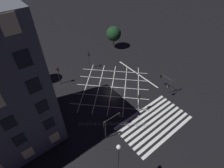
% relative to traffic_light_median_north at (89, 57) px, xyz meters
% --- Properties ---
extents(ground_plane, '(200.00, 200.00, 0.00)m').
position_rel_traffic_light_median_north_xyz_m(ground_plane, '(-0.10, -8.45, -3.09)').
color(ground_plane, black).
extents(road_markings, '(18.35, 23.99, 0.01)m').
position_rel_traffic_light_median_north_xyz_m(road_markings, '(0.26, -16.04, -3.08)').
color(road_markings, silver).
rests_on(road_markings, ground_plane).
extents(traffic_light_median_north, '(0.36, 0.39, 4.33)m').
position_rel_traffic_light_median_north_xyz_m(traffic_light_median_north, '(0.00, 0.00, 0.00)').
color(traffic_light_median_north, '#2D2D30').
rests_on(traffic_light_median_north, ground_plane).
extents(traffic_light_sw_cross, '(0.36, 0.39, 4.10)m').
position_rel_traffic_light_median_north_xyz_m(traffic_light_sw_cross, '(-8.20, -17.02, -0.16)').
color(traffic_light_sw_cross, '#2D2D30').
rests_on(traffic_light_sw_cross, ground_plane).
extents(traffic_light_se_main, '(2.75, 0.36, 3.54)m').
position_rel_traffic_light_median_north_xyz_m(traffic_light_se_main, '(7.24, -17.15, -0.48)').
color(traffic_light_se_main, '#2D2D30').
rests_on(traffic_light_se_main, ground_plane).
extents(traffic_light_sw_main, '(3.22, 0.36, 3.60)m').
position_rel_traffic_light_median_north_xyz_m(traffic_light_sw_main, '(-6.44, -16.68, -0.41)').
color(traffic_light_sw_main, '#2D2D30').
rests_on(traffic_light_sw_main, ground_plane).
extents(traffic_light_nw_main, '(0.39, 0.36, 4.25)m').
position_rel_traffic_light_median_north_xyz_m(traffic_light_nw_main, '(-7.85, -0.81, -0.06)').
color(traffic_light_nw_main, '#2D2D30').
rests_on(traffic_light_nw_main, ground_plane).
extents(traffic_light_nw_cross, '(0.36, 0.39, 4.33)m').
position_rel_traffic_light_median_north_xyz_m(traffic_light_nw_cross, '(-7.88, -0.88, -0.00)').
color(traffic_light_nw_cross, '#2D2D30').
rests_on(traffic_light_nw_cross, ground_plane).
extents(traffic_light_median_south, '(0.36, 0.39, 4.32)m').
position_rel_traffic_light_median_north_xyz_m(traffic_light_median_south, '(-0.53, -16.29, -0.01)').
color(traffic_light_median_south, '#2D2D30').
rests_on(traffic_light_median_south, ground_plane).
extents(traffic_light_se_cross, '(0.36, 2.76, 3.38)m').
position_rel_traffic_light_median_north_xyz_m(traffic_light_se_cross, '(7.65, -15.27, -0.59)').
color(traffic_light_se_cross, '#2D2D30').
rests_on(traffic_light_se_cross, ground_plane).
extents(street_lamp_east, '(0.45, 0.45, 10.05)m').
position_rel_traffic_light_median_north_xyz_m(street_lamp_east, '(-11.27, -23.49, 3.35)').
color(street_lamp_east, '#2D2D30').
rests_on(street_lamp_east, ground_plane).
extents(street_lamp_west, '(0.52, 0.52, 7.80)m').
position_rel_traffic_light_median_north_xyz_m(street_lamp_west, '(-13.71, -10.57, 2.50)').
color(street_lamp_west, '#2D2D30').
rests_on(street_lamp_west, ground_plane).
extents(street_lamp_far, '(0.61, 0.61, 8.81)m').
position_rel_traffic_light_median_north_xyz_m(street_lamp_far, '(-13.17, -6.20, 3.61)').
color(street_lamp_far, '#2D2D30').
rests_on(street_lamp_far, ground_plane).
extents(street_tree_near, '(3.86, 3.86, 5.99)m').
position_rel_traffic_light_median_north_xyz_m(street_tree_near, '(10.37, 4.01, 0.96)').
color(street_tree_near, brown).
rests_on(street_tree_near, ground_plane).
extents(street_tree_far, '(3.38, 3.38, 5.75)m').
position_rel_traffic_light_median_north_xyz_m(street_tree_far, '(-11.07, 2.53, 0.96)').
color(street_tree_far, brown).
rests_on(street_tree_far, ground_plane).
extents(pedestrian_railing, '(8.58, 6.82, 1.05)m').
position_rel_traffic_light_median_north_xyz_m(pedestrian_railing, '(-6.16, -16.08, -2.42)').
color(pedestrian_railing, '#9EA0A5').
rests_on(pedestrian_railing, ground_plane).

